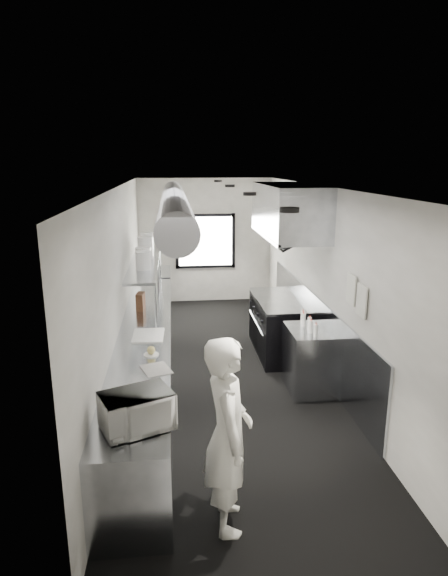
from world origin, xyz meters
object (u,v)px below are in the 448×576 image
object	(u,v)px
cutting_board	(148,335)
squeeze_bottle_a	(316,330)
exhaust_hood	(288,211)
range	(281,326)
bottle_station	(311,360)
knife_block	(141,301)
squeeze_bottle_e	(303,318)
deli_tub_b	(120,399)
squeeze_bottle_d	(303,320)
plate_stack_d	(147,242)
squeeze_bottle_b	(311,327)
plate_stack_b	(143,257)
prep_counter	(146,361)
far_work_table	(155,292)
line_cook	(228,434)
squeeze_bottle_c	(310,323)
deli_tub_a	(121,396)
pass_shelf	(145,263)
microwave	(137,411)
plate_stack_c	(145,248)
small_plate	(151,355)
plate_stack_a	(143,260)

from	to	relation	value
cutting_board	squeeze_bottle_a	size ratio (longest dim) A/B	3.23
exhaust_hood	range	bearing A→B (deg)	180.00
range	bottle_station	xyz separation A→B (m)	(0.11, -1.40, -0.02)
knife_block	squeeze_bottle_e	world-z (taller)	knife_block
deli_tub_b	squeeze_bottle_d	bearing A→B (deg)	40.64
range	squeeze_bottle_e	xyz separation A→B (m)	(0.04, -1.14, 0.52)
plate_stack_d	squeeze_bottle_b	world-z (taller)	plate_stack_d
plate_stack_b	squeeze_bottle_b	distance (m)	2.77
prep_counter	squeeze_bottle_a	size ratio (longest dim) A/B	36.01
far_work_table	deli_tub_b	distance (m)	5.78
squeeze_bottle_e	bottle_station	bearing A→B (deg)	-75.02
deli_tub_b	plate_stack_b	size ratio (longest dim) A/B	0.49
squeeze_bottle_b	far_work_table	bearing A→B (deg)	118.98
exhaust_hood	line_cook	distance (m)	4.39
knife_block	far_work_table	bearing A→B (deg)	94.72
plate_stack_d	exhaust_hood	bearing A→B (deg)	-26.22
bottle_station	squeeze_bottle_a	world-z (taller)	squeeze_bottle_a
bottle_station	squeeze_bottle_c	xyz separation A→B (m)	(-0.04, 0.03, 0.53)
far_work_table	deli_tub_b	xyz separation A→B (m)	(-0.13, -5.76, 0.50)
plate_stack_b	squeeze_bottle_a	world-z (taller)	plate_stack_b
range	deli_tub_a	bearing A→B (deg)	-125.80
pass_shelf	cutting_board	world-z (taller)	pass_shelf
bottle_station	line_cook	distance (m)	2.91
cutting_board	knife_block	bearing A→B (deg)	97.90
microwave	plate_stack_c	bearing A→B (deg)	68.27
squeeze_bottle_b	line_cook	bearing A→B (deg)	-120.83
bottle_station	line_cook	world-z (taller)	line_cook
squeeze_bottle_a	exhaust_hood	bearing A→B (deg)	90.59
prep_counter	far_work_table	bearing A→B (deg)	90.00
prep_counter	small_plate	world-z (taller)	small_plate
squeeze_bottle_d	small_plate	bearing A→B (deg)	-158.31
cutting_board	squeeze_bottle_b	xyz separation A→B (m)	(2.18, -0.12, 0.08)
plate_stack_b	knife_block	bearing A→B (deg)	-133.87
squeeze_bottle_a	squeeze_bottle_e	distance (m)	0.53
line_cook	squeeze_bottle_a	size ratio (longest dim) A/B	10.62
plate_stack_d	squeeze_bottle_c	size ratio (longest dim) A/B	2.13
bottle_station	far_work_table	bearing A→B (deg)	120.53
bottle_station	microwave	bearing A→B (deg)	-134.04
small_plate	plate_stack_d	size ratio (longest dim) A/B	0.51
plate_stack_a	exhaust_hood	bearing A→B (deg)	8.35
microwave	squeeze_bottle_e	xyz separation A→B (m)	(2.17, 2.57, -0.07)
prep_counter	bottle_station	bearing A→B (deg)	-4.97
line_cook	plate_stack_a	distance (m)	3.74
squeeze_bottle_a	microwave	bearing A→B (deg)	-137.15
line_cook	plate_stack_c	bearing A→B (deg)	11.46
range	squeeze_bottle_a	bearing A→B (deg)	-87.40
far_work_table	squeeze_bottle_a	xyz separation A→B (m)	(2.26, -4.17, 0.53)
squeeze_bottle_a	squeeze_bottle_c	xyz separation A→B (m)	(-0.00, 0.30, -0.00)
far_work_table	cutting_board	distance (m)	3.94
plate_stack_d	squeeze_bottle_d	size ratio (longest dim) A/B	1.90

